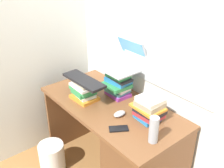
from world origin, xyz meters
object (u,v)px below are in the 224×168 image
cell_phone (119,129)px  keyboard (84,80)px  wastebasket (52,157)px  water_bottle (154,130)px  book_stack_keyboard_riser (84,90)px  book_stack_side (149,109)px  desk (134,159)px  laptop (124,61)px  computer_mouse (120,114)px  mug (75,82)px  book_stack_tall (118,83)px

cell_phone → keyboard: bearing=-152.8°
cell_phone → wastebasket: (-0.68, -0.23, -0.61)m
keyboard → water_bottle: same height
water_bottle → book_stack_keyboard_riser: bearing=-177.2°
book_stack_keyboard_riser → book_stack_side: 0.59m
desk → laptop: 0.79m
keyboard → wastebasket: size_ratio=1.55×
laptop → wastebasket: laptop is taller
desk → computer_mouse: computer_mouse is taller
desk → laptop: size_ratio=3.66×
book_stack_keyboard_riser → laptop: 0.41m
desk → book_stack_side: book_stack_side is taller
keyboard → mug: (-0.25, 0.07, -0.13)m
keyboard → cell_phone: size_ratio=3.09×
desk → wastebasket: (-0.71, -0.37, -0.27)m
book_stack_side → desk: bearing=-97.3°
mug → computer_mouse: bearing=-0.1°
book_stack_keyboard_riser → laptop: bearing=69.6°
desk → laptop: bearing=149.6°
keyboard → wastebasket: 0.85m
computer_mouse → wastebasket: computer_mouse is taller
book_stack_side → mug: 0.80m
keyboard → water_bottle: 0.75m
wastebasket → book_stack_tall: bearing=60.5°
computer_mouse → mug: 0.62m
book_stack_side → laptop: bearing=163.1°
desk → laptop: (-0.41, 0.24, 0.63)m
laptop → book_stack_side: bearing=-16.9°
book_stack_tall → wastebasket: size_ratio=0.88×
keyboard → computer_mouse: size_ratio=4.04×
book_stack_keyboard_riser → computer_mouse: bearing=9.3°
book_stack_side → wastebasket: 1.12m
book_stack_tall → laptop: size_ratio=0.69×
mug → cell_phone: 0.76m
keyboard → wastebasket: keyboard is taller
water_bottle → cell_phone: size_ratio=1.40×
book_stack_side → cell_phone: book_stack_side is taller
computer_mouse → cell_phone: (0.12, -0.12, -0.01)m
laptop → keyboard: laptop is taller
keyboard → water_bottle: (0.74, 0.04, -0.08)m
laptop → water_bottle: laptop is taller
book_stack_keyboard_riser → keyboard: 0.09m
book_stack_tall → laptop: 0.19m
desk → wastebasket: size_ratio=4.72×
laptop → computer_mouse: bearing=-46.3°
cell_phone → mug: bearing=-155.8°
laptop → wastebasket: bearing=-116.2°
book_stack_side → wastebasket: (-0.73, -0.48, -0.70)m
mug → keyboard: bearing=-14.9°
book_stack_keyboard_riser → book_stack_side: book_stack_side is taller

